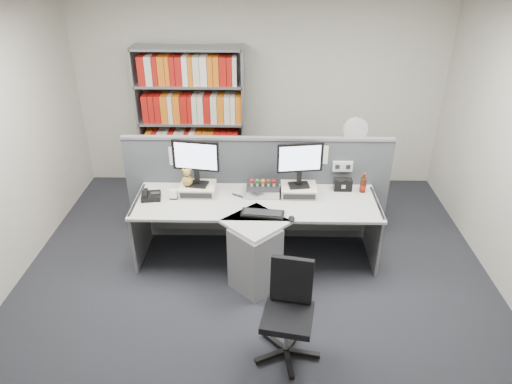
{
  "coord_description": "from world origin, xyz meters",
  "views": [
    {
      "loc": [
        0.1,
        -3.49,
        3.17
      ],
      "look_at": [
        0.0,
        0.65,
        0.92
      ],
      "focal_mm": 32.74,
      "sensor_mm": 36.0,
      "label": 1
    }
  ],
  "objects_px": {
    "keyboard": "(263,214)",
    "cola_bottle": "(363,185)",
    "mouse": "(291,219)",
    "desk_phone": "(151,196)",
    "desk": "(256,233)",
    "office_chair": "(289,308)",
    "monitor_right": "(300,161)",
    "speaker": "(343,184)",
    "desk_calendar": "(174,195)",
    "desktop_pc": "(263,189)",
    "desk_fan": "(355,133)",
    "filing_cabinet": "(349,182)",
    "shelving_unit": "(192,124)",
    "monitor_left": "(196,159)"
  },
  "relations": [
    {
      "from": "mouse",
      "to": "office_chair",
      "type": "xyz_separation_m",
      "value": [
        -0.05,
        -0.97,
        -0.28
      ]
    },
    {
      "from": "mouse",
      "to": "desk_fan",
      "type": "distance_m",
      "value": 1.8
    },
    {
      "from": "desk",
      "to": "mouse",
      "type": "relative_size",
      "value": 25.14
    },
    {
      "from": "desk_calendar",
      "to": "monitor_right",
      "type": "bearing_deg",
      "value": 5.53
    },
    {
      "from": "desktop_pc",
      "to": "filing_cabinet",
      "type": "height_order",
      "value": "desktop_pc"
    },
    {
      "from": "desk_phone",
      "to": "filing_cabinet",
      "type": "bearing_deg",
      "value": 26.22
    },
    {
      "from": "desk",
      "to": "monitor_left",
      "type": "distance_m",
      "value": 1.01
    },
    {
      "from": "mouse",
      "to": "desk_phone",
      "type": "relative_size",
      "value": 0.45
    },
    {
      "from": "speaker",
      "to": "office_chair",
      "type": "distance_m",
      "value": 1.78
    },
    {
      "from": "desk",
      "to": "mouse",
      "type": "height_order",
      "value": "mouse"
    },
    {
      "from": "monitor_right",
      "to": "desk",
      "type": "bearing_deg",
      "value": -139.89
    },
    {
      "from": "desktop_pc",
      "to": "monitor_right",
      "type": "bearing_deg",
      "value": -3.03
    },
    {
      "from": "monitor_left",
      "to": "mouse",
      "type": "relative_size",
      "value": 4.97
    },
    {
      "from": "keyboard",
      "to": "filing_cabinet",
      "type": "xyz_separation_m",
      "value": [
        1.13,
        1.46,
        -0.38
      ]
    },
    {
      "from": "keyboard",
      "to": "office_chair",
      "type": "xyz_separation_m",
      "value": [
        0.23,
        -1.07,
        -0.27
      ]
    },
    {
      "from": "keyboard",
      "to": "desk_fan",
      "type": "height_order",
      "value": "desk_fan"
    },
    {
      "from": "desk_calendar",
      "to": "filing_cabinet",
      "type": "xyz_separation_m",
      "value": [
        2.09,
        1.15,
        -0.42
      ]
    },
    {
      "from": "monitor_right",
      "to": "speaker",
      "type": "height_order",
      "value": "monitor_right"
    },
    {
      "from": "monitor_left",
      "to": "speaker",
      "type": "distance_m",
      "value": 1.63
    },
    {
      "from": "mouse",
      "to": "speaker",
      "type": "xyz_separation_m",
      "value": [
        0.59,
        0.65,
        0.05
      ]
    },
    {
      "from": "desk",
      "to": "office_chair",
      "type": "bearing_deg",
      "value": -74.94
    },
    {
      "from": "desk",
      "to": "desk_calendar",
      "type": "xyz_separation_m",
      "value": [
        -0.89,
        0.25,
        0.31
      ]
    },
    {
      "from": "speaker",
      "to": "cola_bottle",
      "type": "relative_size",
      "value": 0.88
    },
    {
      "from": "filing_cabinet",
      "to": "shelving_unit",
      "type": "bearing_deg",
      "value": 167.93
    },
    {
      "from": "desktop_pc",
      "to": "desk_fan",
      "type": "xyz_separation_m",
      "value": [
        1.13,
        1.0,
        0.28
      ]
    },
    {
      "from": "monitor_right",
      "to": "mouse",
      "type": "relative_size",
      "value": 4.81
    },
    {
      "from": "desktop_pc",
      "to": "office_chair",
      "type": "height_order",
      "value": "office_chair"
    },
    {
      "from": "cola_bottle",
      "to": "desk_fan",
      "type": "distance_m",
      "value": 0.98
    },
    {
      "from": "keyboard",
      "to": "shelving_unit",
      "type": "xyz_separation_m",
      "value": [
        -0.97,
        1.9,
        0.24
      ]
    },
    {
      "from": "desk",
      "to": "office_chair",
      "type": "distance_m",
      "value": 1.16
    },
    {
      "from": "monitor_left",
      "to": "filing_cabinet",
      "type": "relative_size",
      "value": 0.73
    },
    {
      "from": "monitor_right",
      "to": "mouse",
      "type": "height_order",
      "value": "monitor_right"
    },
    {
      "from": "keyboard",
      "to": "filing_cabinet",
      "type": "relative_size",
      "value": 0.64
    },
    {
      "from": "desk",
      "to": "office_chair",
      "type": "xyz_separation_m",
      "value": [
        0.3,
        -1.12,
        0.0
      ]
    },
    {
      "from": "speaker",
      "to": "cola_bottle",
      "type": "bearing_deg",
      "value": -11.86
    },
    {
      "from": "keyboard",
      "to": "cola_bottle",
      "type": "relative_size",
      "value": 1.99
    },
    {
      "from": "desk",
      "to": "speaker",
      "type": "distance_m",
      "value": 1.12
    },
    {
      "from": "monitor_left",
      "to": "desk_phone",
      "type": "height_order",
      "value": "monitor_left"
    },
    {
      "from": "desk_phone",
      "to": "office_chair",
      "type": "bearing_deg",
      "value": -43.71
    },
    {
      "from": "monitor_right",
      "to": "desktop_pc",
      "type": "bearing_deg",
      "value": 176.97
    },
    {
      "from": "desk_calendar",
      "to": "cola_bottle",
      "type": "bearing_deg",
      "value": 5.58
    },
    {
      "from": "desktop_pc",
      "to": "keyboard",
      "type": "xyz_separation_m",
      "value": [
        0.0,
        -0.46,
        -0.03
      ]
    },
    {
      "from": "keyboard",
      "to": "desk_phone",
      "type": "height_order",
      "value": "desk_phone"
    },
    {
      "from": "shelving_unit",
      "to": "speaker",
      "type": "bearing_deg",
      "value": -36.13
    },
    {
      "from": "desk",
      "to": "monitor_left",
      "type": "height_order",
      "value": "monitor_left"
    },
    {
      "from": "filing_cabinet",
      "to": "desk_phone",
      "type": "bearing_deg",
      "value": -153.78
    },
    {
      "from": "desk_fan",
      "to": "keyboard",
      "type": "bearing_deg",
      "value": -127.85
    },
    {
      "from": "shelving_unit",
      "to": "filing_cabinet",
      "type": "bearing_deg",
      "value": -12.07
    },
    {
      "from": "cola_bottle",
      "to": "shelving_unit",
      "type": "bearing_deg",
      "value": 145.93
    },
    {
      "from": "desk",
      "to": "desk_calendar",
      "type": "bearing_deg",
      "value": 164.03
    }
  ]
}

